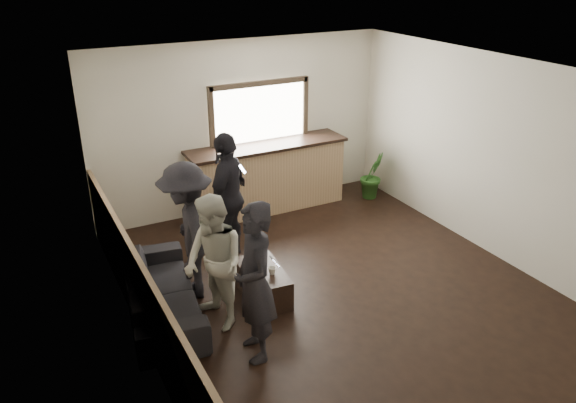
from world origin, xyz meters
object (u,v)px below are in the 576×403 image
potted_plant (372,175)px  person_d (228,197)px  cup_b (272,271)px  sofa (161,291)px  person_c (188,232)px  person_b (214,263)px  person_a (255,283)px  bar_counter (267,173)px  cup_a (255,262)px  coffee_table (263,283)px

potted_plant → person_d: size_ratio=0.45×
person_d → cup_b: bearing=44.5°
sofa → person_c: bearing=-55.3°
person_b → person_c: size_ratio=0.91×
person_a → bar_counter: bearing=160.1°
sofa → person_d: 1.69m
person_c → bar_counter: bearing=149.3°
sofa → cup_a: size_ratio=15.10×
coffee_table → potted_plant: bearing=32.9°
bar_counter → cup_a: bearing=-119.2°
cup_a → cup_b: bearing=-69.5°
cup_a → potted_plant: (3.12, 1.85, -0.04)m
bar_counter → person_c: bar_counter is taller
person_c → cup_b: bearing=68.4°
coffee_table → person_d: 1.39m
bar_counter → person_b: bar_counter is taller
potted_plant → person_a: 4.68m
person_b → person_d: size_ratio=0.88×
bar_counter → person_d: bar_counter is taller
person_a → person_c: size_ratio=1.01×
potted_plant → person_d: (-3.03, -0.81, 0.51)m
cup_a → cup_b: cup_a is taller
person_c → person_d: 1.08m
cup_b → person_d: size_ratio=0.05×
sofa → person_a: bearing=-142.2°
person_c → sofa: bearing=-48.0°
cup_b → person_c: bearing=143.0°
coffee_table → person_d: bearing=87.7°
coffee_table → person_a: 1.29m
cup_a → bar_counter: bearing=60.8°
potted_plant → person_c: size_ratio=0.46×
coffee_table → person_c: size_ratio=0.50×
sofa → person_b: (0.51, -0.51, 0.51)m
cup_a → person_a: person_a is taller
coffee_table → person_a: bearing=-119.0°
cup_b → sofa: bearing=162.6°
cup_b → person_c: (-0.83, 0.63, 0.45)m
cup_a → person_a: bearing=-114.1°
bar_counter → sofa: (-2.45, -2.15, -0.35)m
person_b → person_c: (-0.06, 0.73, 0.08)m
cup_a → person_a: 1.28m
person_c → person_d: (0.82, 0.70, 0.03)m
bar_counter → cup_b: bearing=-114.5°
cup_b → person_a: size_ratio=0.06×
person_d → cup_a: bearing=39.0°
coffee_table → potted_plant: potted_plant is taller
cup_b → person_b: size_ratio=0.06×
potted_plant → person_d: 3.18m
sofa → person_c: (0.45, 0.23, 0.59)m
cup_b → person_b: 0.86m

